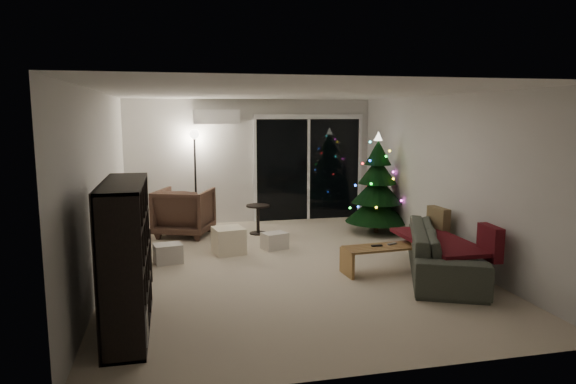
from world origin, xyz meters
name	(u,v)px	position (x,y,z in m)	size (l,w,h in m)	color
room	(293,183)	(0.46, 1.49, 1.02)	(6.50, 7.51, 2.60)	beige
bookshelf	(106,259)	(-2.25, -1.84, 0.77)	(0.39, 1.54, 1.54)	black
media_cabinet	(126,248)	(-2.25, 0.18, 0.36)	(0.43, 1.15, 0.72)	black
stereo	(124,217)	(-2.25, 0.18, 0.79)	(0.36, 0.43, 0.15)	black
armchair	(184,212)	(-1.39, 2.29, 0.44)	(0.93, 0.96, 0.87)	#4D3A30
ottoman	(229,240)	(-0.74, 0.89, 0.21)	(0.46, 0.46, 0.42)	#F5E2BE
cardboard_box_a	(168,253)	(-1.68, 0.55, 0.14)	(0.40, 0.30, 0.29)	beige
cardboard_box_b	(275,241)	(0.03, 0.99, 0.14)	(0.39, 0.29, 0.27)	beige
side_table	(258,219)	(-0.06, 2.12, 0.27)	(0.43, 0.43, 0.54)	black
floor_lamp	(196,180)	(-1.14, 3.04, 0.92)	(0.30, 0.30, 1.85)	black
sofa	(445,251)	(2.05, -0.87, 0.33)	(2.27, 0.89, 0.66)	#4B4D47
sofa_throw	(438,241)	(1.95, -0.87, 0.48)	(0.71, 1.64, 0.05)	#4A070F
cushion_a	(438,222)	(2.30, -0.22, 0.60)	(0.13, 0.44, 0.44)	olive
cushion_b	(490,243)	(2.30, -1.52, 0.60)	(0.13, 0.44, 0.44)	#4A070F
coffee_table	(386,259)	(1.30, -0.62, 0.19)	(1.22, 0.43, 0.39)	#A0773C
remote_a	(377,246)	(1.15, -0.62, 0.40)	(0.15, 0.05, 0.02)	black
remote_b	(392,244)	(1.40, -0.57, 0.40)	(0.14, 0.04, 0.02)	slate
christmas_tree	(377,183)	(2.12, 1.71, 0.94)	(1.17, 1.17, 1.88)	black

